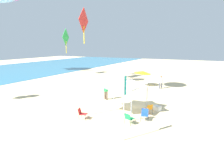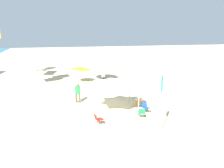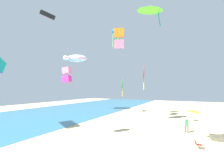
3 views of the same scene
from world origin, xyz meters
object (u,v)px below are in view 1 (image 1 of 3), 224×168
at_px(person_beachcomber, 161,81).
at_px(canopy_tent, 121,83).
at_px(banner_flag, 124,101).
at_px(kite_diamond_green, 66,38).
at_px(beach_umbrella, 143,72).
at_px(person_by_tent, 106,89).
at_px(folding_chair_facing_ocean, 145,114).
at_px(cooler_box, 157,108).
at_px(folding_chair_near_cooler, 149,108).
at_px(folding_chair_left_of_tent, 82,113).
at_px(kite_diamond_red, 84,22).
at_px(folding_chair_right_of_tent, 129,118).

bearing_deg(person_beachcomber, canopy_tent, 35.87).
bearing_deg(banner_flag, canopy_tent, 26.07).
relative_size(person_beachcomber, kite_diamond_green, 0.39).
distance_m(canopy_tent, beach_umbrella, 11.24).
bearing_deg(person_by_tent, kite_diamond_green, -8.99).
distance_m(folding_chair_facing_ocean, cooler_box, 2.65).
height_order(folding_chair_near_cooler, person_beachcomber, person_beachcomber).
distance_m(folding_chair_left_of_tent, cooler_box, 6.40).
xyz_separation_m(folding_chair_near_cooler, person_beachcomber, (10.00, 1.50, 0.50)).
bearing_deg(cooler_box, kite_diamond_red, 56.23).
xyz_separation_m(beach_umbrella, kite_diamond_green, (3.16, 15.27, 4.72)).
height_order(beach_umbrella, person_by_tent, beach_umbrella).
height_order(folding_chair_left_of_tent, kite_diamond_red, kite_diamond_red).
distance_m(cooler_box, kite_diamond_red, 18.28).
bearing_deg(folding_chair_right_of_tent, folding_chair_left_of_tent, 26.72).
bearing_deg(beach_umbrella, person_by_tent, 173.06).
bearing_deg(person_beachcomber, cooler_box, 51.87).
distance_m(beach_umbrella, kite_diamond_green, 16.29).
bearing_deg(cooler_box, folding_chair_right_of_tent, 166.10).
distance_m(folding_chair_near_cooler, kite_diamond_green, 24.57).
distance_m(cooler_box, person_beachcomber, 9.06).
bearing_deg(canopy_tent, kite_diamond_green, 50.41).
bearing_deg(folding_chair_facing_ocean, person_by_tent, 130.06).
distance_m(folding_chair_left_of_tent, kite_diamond_green, 23.79).
bearing_deg(cooler_box, beach_umbrella, 25.61).
bearing_deg(banner_flag, kite_diamond_red, 40.71).
bearing_deg(person_by_tent, beach_umbrella, -67.05).
bearing_deg(kite_diamond_green, canopy_tent, 34.25).
bearing_deg(folding_chair_right_of_tent, kite_diamond_red, -29.53).
height_order(folding_chair_facing_ocean, cooler_box, folding_chair_facing_ocean).
distance_m(person_by_tent, person_beachcomber, 8.53).
bearing_deg(folding_chair_left_of_tent, cooler_box, -60.35).
bearing_deg(folding_chair_near_cooler, banner_flag, 45.22).
relative_size(folding_chair_left_of_tent, person_beachcomber, 0.50).
bearing_deg(banner_flag, person_by_tent, 35.26).
bearing_deg(cooler_box, banner_flag, 177.02).
bearing_deg(folding_chair_left_of_tent, person_beachcomber, -26.74).
xyz_separation_m(cooler_box, banner_flag, (-6.26, 0.33, 2.13)).
relative_size(folding_chair_near_cooler, kite_diamond_red, 0.16).
distance_m(canopy_tent, person_by_tent, 4.23).
distance_m(beach_umbrella, folding_chair_facing_ocean, 12.88).
xyz_separation_m(folding_chair_right_of_tent, folding_chair_near_cooler, (2.74, -0.58, 0.00)).
relative_size(canopy_tent, folding_chair_right_of_tent, 4.24).
relative_size(canopy_tent, folding_chair_near_cooler, 4.24).
relative_size(beach_umbrella, cooler_box, 3.08).
distance_m(folding_chair_near_cooler, kite_diamond_red, 18.49).
relative_size(folding_chair_near_cooler, cooler_box, 1.11).
height_order(beach_umbrella, folding_chair_left_of_tent, beach_umbrella).
xyz_separation_m(folding_chair_near_cooler, person_by_tent, (2.29, 5.16, 0.62)).
height_order(cooler_box, kite_diamond_red, kite_diamond_red).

